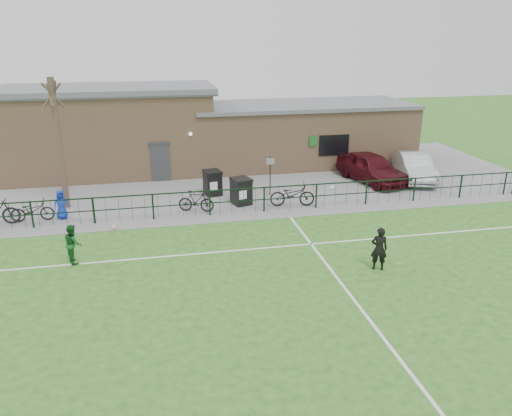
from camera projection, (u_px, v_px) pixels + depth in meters
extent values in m
plane|color=#295F1B|center=(289.00, 300.00, 15.46)|extent=(90.00, 90.00, 0.00)
cube|color=slate|center=(225.00, 180.00, 27.91)|extent=(34.00, 13.00, 0.02)
cube|color=white|center=(244.00, 215.00, 22.66)|extent=(28.00, 0.10, 0.01)
cube|color=white|center=(261.00, 248.00, 19.15)|extent=(28.00, 0.10, 0.01)
cube|color=white|center=(349.00, 294.00, 15.84)|extent=(0.10, 16.00, 0.01)
cube|color=black|center=(243.00, 201.00, 22.64)|extent=(28.00, 0.10, 1.20)
cylinder|color=#46342B|center=(59.00, 145.00, 22.62)|extent=(0.30, 0.30, 6.00)
cube|color=black|center=(241.00, 192.00, 23.83)|extent=(1.01, 1.08, 1.19)
cube|color=black|center=(213.00, 183.00, 25.19)|extent=(0.92, 1.00, 1.17)
cylinder|color=black|center=(270.00, 176.00, 25.01)|extent=(0.08, 0.08, 2.00)
imported|color=#400B12|center=(371.00, 167.00, 27.32)|extent=(2.97, 5.00, 1.59)
imported|color=#A1A4A9|center=(414.00, 167.00, 27.72)|extent=(2.68, 4.78, 1.49)
imported|color=black|center=(32.00, 211.00, 21.72)|extent=(1.82, 0.64, 0.96)
imported|color=black|center=(196.00, 201.00, 22.86)|extent=(1.72, 0.97, 1.00)
imported|color=black|center=(292.00, 195.00, 23.57)|extent=(2.20, 1.07, 1.11)
imported|color=#1333B5|center=(61.00, 205.00, 21.92)|extent=(0.75, 0.63, 1.31)
imported|color=black|center=(379.00, 249.00, 17.23)|extent=(0.66, 0.53, 1.57)
sphere|color=white|center=(332.00, 188.00, 19.68)|extent=(0.22, 0.22, 0.22)
imported|color=#17501E|center=(73.00, 244.00, 17.81)|extent=(0.73, 0.83, 1.43)
sphere|color=white|center=(114.00, 227.00, 20.92)|extent=(0.21, 0.21, 0.21)
cube|color=tan|center=(217.00, 138.00, 30.10)|extent=(24.00, 5.00, 3.50)
cube|color=tan|center=(107.00, 102.00, 28.12)|extent=(11.52, 5.00, 1.20)
cube|color=#515358|center=(105.00, 89.00, 27.88)|extent=(12.02, 5.40, 0.28)
cube|color=#515358|center=(302.00, 105.00, 30.48)|extent=(13.44, 5.30, 0.22)
cube|color=#383A3D|center=(161.00, 163.00, 27.33)|extent=(1.00, 0.08, 2.10)
cube|color=black|center=(334.00, 145.00, 29.05)|extent=(1.80, 0.08, 1.20)
cube|color=#19661E|center=(313.00, 141.00, 28.66)|extent=(0.45, 0.04, 0.55)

